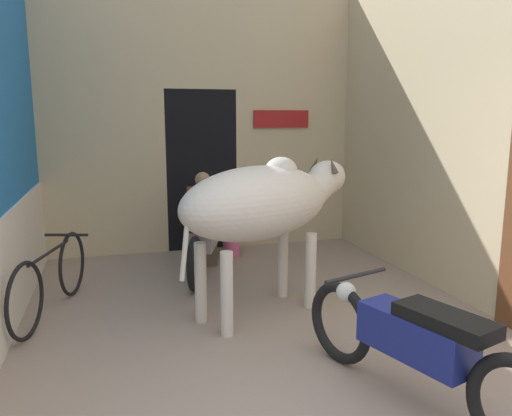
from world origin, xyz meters
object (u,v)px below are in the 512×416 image
bicycle (51,279)px  cow (264,203)px  plastic_stool (231,238)px  shopkeeper_seated (204,216)px  motorcycle_far (204,238)px  motorcycle_near (415,343)px

bicycle → cow: bearing=-14.7°
bicycle → plastic_stool: bearing=35.4°
bicycle → shopkeeper_seated: shopkeeper_seated is taller
motorcycle_far → bicycle: motorcycle_far is taller
motorcycle_near → plastic_stool: bearing=94.7°
motorcycle_near → bicycle: (-2.43, 2.30, -0.08)m
bicycle → plastic_stool: 2.59m
motorcycle_far → bicycle: (-1.64, -0.94, -0.06)m
cow → bicycle: bearing=165.3°
cow → motorcycle_far: cow is taller
shopkeeper_seated → motorcycle_far: bearing=-100.2°
cow → motorcycle_near: size_ratio=1.04×
shopkeeper_seated → plastic_stool: size_ratio=2.49×
cow → shopkeeper_seated: size_ratio=1.73×
bicycle → plastic_stool: size_ratio=3.56×
plastic_stool → bicycle: bearing=-144.6°
cow → plastic_stool: bearing=85.7°
cow → plastic_stool: size_ratio=4.31×
plastic_stool → motorcycle_near: bearing=-85.3°
bicycle → motorcycle_near: bearing=-43.5°
bicycle → shopkeeper_seated: size_ratio=1.43×
motorcycle_near → plastic_stool: 3.82m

